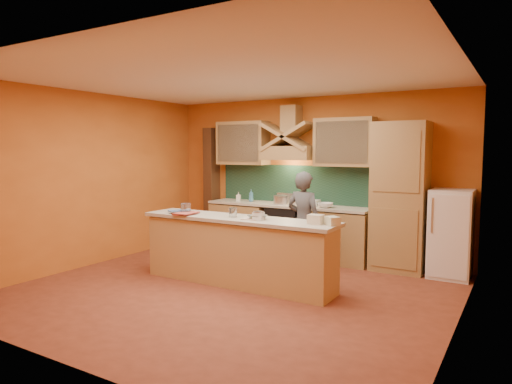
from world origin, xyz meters
The scene contains 36 objects.
floor centered at (0.00, 0.00, 0.00)m, with size 5.50×5.00×0.01m, color brown.
ceiling centered at (0.00, 0.00, 2.80)m, with size 5.50×5.00×0.01m, color white.
wall_back centered at (0.00, 2.50, 1.40)m, with size 5.50×0.02×2.80m, color #C76A26.
wall_front centered at (0.00, -2.50, 1.40)m, with size 5.50×0.02×2.80m, color #C76A26.
wall_left centered at (-2.75, 0.00, 1.40)m, with size 0.02×5.00×2.80m, color #C76A26.
wall_right centered at (2.75, 0.00, 1.40)m, with size 0.02×5.00×2.80m, color #C76A26.
base_cabinet_left centered at (-1.25, 2.20, 0.43)m, with size 1.10×0.60×0.86m, color #A7804C.
base_cabinet_right centered at (0.65, 2.20, 0.43)m, with size 1.10×0.60×0.86m, color #A7804C.
counter_top centered at (-0.30, 2.20, 0.90)m, with size 3.00×0.62×0.04m, color beige.
stove centered at (-0.30, 2.20, 0.45)m, with size 0.60×0.58×0.90m, color black.
backsplash centered at (-0.30, 2.48, 1.25)m, with size 3.00×0.03×0.70m, color #183629.
range_hood centered at (-0.30, 2.25, 1.82)m, with size 0.92×0.50×0.24m, color #A7804C.
hood_chimney centered at (-0.30, 2.35, 2.40)m, with size 0.30×0.30×0.50m, color #A7804C.
upper_cabinet_left centered at (-1.30, 2.33, 2.00)m, with size 1.00×0.35×0.80m, color #A7804C.
upper_cabinet_right centered at (0.70, 2.33, 2.00)m, with size 1.00×0.35×0.80m, color #A7804C.
pantry_column centered at (1.65, 2.20, 1.15)m, with size 0.80×0.60×2.30m, color #A7804C.
fridge centered at (2.40, 2.20, 0.65)m, with size 0.58×0.60×1.30m, color white.
trim_column_left centered at (-2.05, 2.35, 1.15)m, with size 0.20×0.30×2.30m, color #472816.
island_body centered at (-0.10, 0.30, 0.44)m, with size 2.80×0.55×0.88m, color tan.
island_top centered at (-0.10, 0.30, 0.92)m, with size 2.90×0.62×0.05m, color beige.
person centered at (0.41, 1.37, 0.78)m, with size 0.57×0.37×1.55m, color #4C4C51.
pot_large centered at (-0.39, 2.12, 0.98)m, with size 0.24×0.24×0.15m, color silver.
pot_small centered at (-0.16, 2.22, 0.97)m, with size 0.19×0.19×0.13m, color silver.
soap_bottle_a centered at (-1.30, 2.17, 1.01)m, with size 0.08×0.08×0.17m, color silver.
soap_bottle_b centered at (-1.05, 2.22, 1.03)m, with size 0.09×0.09×0.23m, color teal.
bowl_back centered at (0.47, 2.09, 0.96)m, with size 0.26×0.26×0.08m, color silver.
dish_rack centered at (0.13, 2.30, 0.97)m, with size 0.26×0.20×0.09m, color silver.
book_lower centered at (-1.00, 0.13, 0.96)m, with size 0.26×0.34×0.03m, color #B94C42.
book_upper centered at (-1.16, 0.25, 0.98)m, with size 0.20×0.28×0.02m, color #456298.
jar_large centered at (-0.94, 0.20, 1.02)m, with size 0.15×0.15×0.15m, color silver.
jar_small centered at (-0.16, 0.26, 1.01)m, with size 0.11×0.11×0.13m, color silver.
kitchen_scale centered at (0.29, 0.21, 1.00)m, with size 0.13×0.13×0.10m, color silver.
mixing_bowl centered at (0.24, 0.27, 0.98)m, with size 0.24×0.24×0.06m, color white.
cloth centered at (0.16, 0.21, 0.95)m, with size 0.23×0.17×0.02m, color beige.
grocery_bag_a centered at (1.06, 0.31, 1.00)m, with size 0.18×0.15×0.12m, color beige.
grocery_bag_b centered at (1.28, 0.33, 1.00)m, with size 0.18×0.14×0.11m, color beige.
Camera 1 is at (3.33, -4.94, 1.87)m, focal length 32.00 mm.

